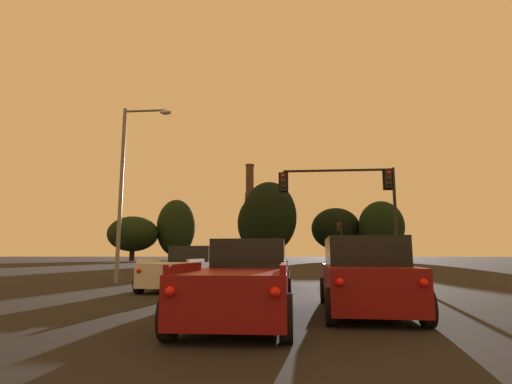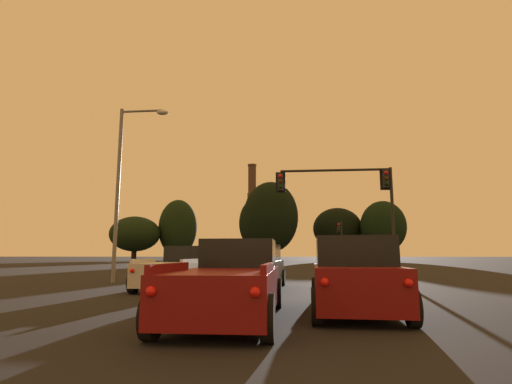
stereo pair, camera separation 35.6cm
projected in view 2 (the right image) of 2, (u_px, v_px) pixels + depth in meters
pickup_truck_center_lane_second at (232, 282)px, 9.16m from camera, size 2.21×5.52×1.82m
suv_right_lane_second at (353, 276)px, 10.02m from camera, size 2.30×4.98×1.86m
suv_center_lane_front at (257, 267)px, 17.00m from camera, size 2.32×4.98×1.86m
pickup_truck_left_lane_front at (179, 269)px, 17.23m from camera, size 2.24×5.53×1.82m
traffic_light_far_right at (340, 237)px, 46.49m from camera, size 0.78×0.50×5.28m
traffic_light_overhead_right at (352, 193)px, 23.12m from camera, size 6.86×0.50×6.43m
street_lamp at (125, 175)px, 21.20m from camera, size 2.70×0.36×9.30m
smokestack at (252, 220)px, 180.85m from camera, size 8.10×8.10×42.79m
treeline_center_right at (258, 223)px, 84.69m from camera, size 8.28×7.45×13.71m
treeline_right_mid at (178, 228)px, 97.63m from camera, size 9.36×8.43×14.85m
treeline_left_mid at (383, 226)px, 86.07m from camera, size 9.72×8.74×12.99m
treeline_far_right at (271, 217)px, 84.16m from camera, size 11.58×10.42×16.79m
treeline_center_left at (337, 229)px, 90.71m from camera, size 11.02×9.92×12.03m
treeline_far_left at (135, 234)px, 94.37m from camera, size 11.89×10.70×10.44m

